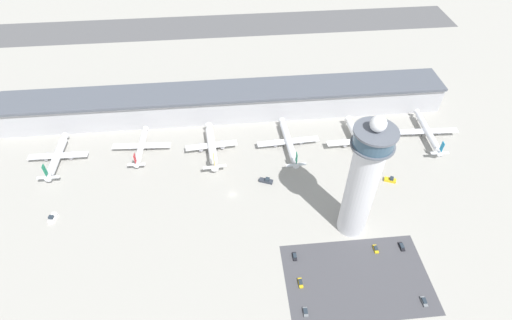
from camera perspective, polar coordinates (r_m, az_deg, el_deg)
The scene contains 20 objects.
ground_plane at distance 212.99m, azimuth -3.41°, elevation -4.93°, with size 1000.00×1000.00×0.00m, color #9E9B93.
terminal_building at distance 258.54m, azimuth -4.35°, elevation 8.24°, with size 278.35×25.00×18.51m.
runway_strip at distance 372.79m, azimuth -5.14°, elevation 18.55°, with size 417.53×44.00×0.01m, color #515154.
control_tower at distance 179.88m, azimuth 15.02°, elevation -2.81°, with size 17.95×17.95×68.43m.
parking_lot_surface at distance 189.76m, azimuth 14.24°, elevation -16.09°, with size 64.00×40.00×0.01m, color #424247.
airplane_gate_alpha at distance 253.81m, azimuth -26.51°, elevation 0.53°, with size 33.54×36.35×13.22m.
airplane_gate_bravo at distance 243.38m, azimuth -16.07°, elevation 1.94°, with size 34.21×33.19×11.14m.
airplane_gate_charlie at distance 234.20m, azimuth -6.37°, elevation 2.07°, with size 30.43×38.58×14.38m.
airplane_gate_delta at distance 236.82m, azimuth 4.66°, elevation 2.63°, with size 37.20×41.72×12.79m.
airplane_gate_echo at distance 242.96m, azimuth 14.45°, elevation 2.59°, with size 37.56×43.83×14.26m.
airplane_gate_foxtrot at distance 264.03m, azimuth 23.29°, elevation 3.77°, with size 38.63×40.71×12.40m.
service_truck_catering at distance 230.36m, azimuth 18.64°, elevation -2.70°, with size 6.67×4.67×2.88m.
service_truck_fuel at distance 217.86m, azimuth 1.48°, elevation -2.97°, with size 7.77×4.96×3.04m.
service_truck_baggage at distance 225.88m, azimuth -27.09°, elevation -7.38°, with size 3.25×6.71×2.94m.
car_green_van at distance 190.35m, azimuth 5.55°, elevation -13.53°, with size 1.90×4.50×1.41m.
car_silver_sedan at distance 199.71m, azimuth 16.73°, elevation -12.06°, with size 1.75×4.46×1.48m.
car_black_suv at distance 192.40m, azimuth 22.89°, elevation -18.12°, with size 1.78×4.61×1.52m.
car_grey_coupe at distance 178.05m, azimuth 7.08°, elevation -20.73°, with size 1.94×4.21×1.46m.
car_blue_compact at distance 204.29m, azimuth 20.09°, elevation -11.52°, with size 1.77×4.77×1.45m.
car_navy_sedan at distance 183.75m, azimuth 6.37°, elevation -17.04°, with size 1.81×4.76×1.55m.
Camera 1 is at (-0.82, -139.32, 161.11)m, focal length 28.00 mm.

